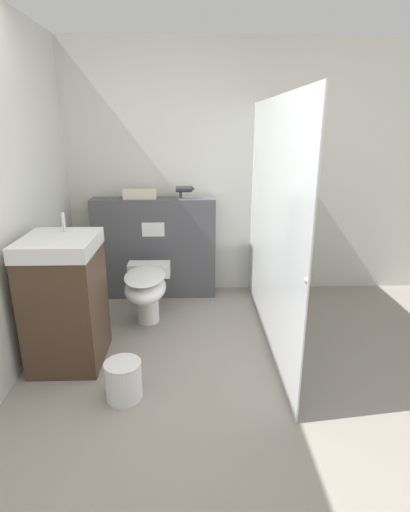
{
  "coord_description": "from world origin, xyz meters",
  "views": [
    {
      "loc": [
        -0.06,
        -1.83,
        1.71
      ],
      "look_at": [
        0.04,
        1.35,
        0.67
      ],
      "focal_mm": 28.0,
      "sensor_mm": 36.0,
      "label": 1
    }
  ],
  "objects_px": {
    "toilet": "(146,288)",
    "sink_vanity": "(66,301)",
    "hair_drier": "(185,189)",
    "waste_bin": "(124,380)"
  },
  "relations": [
    {
      "from": "toilet",
      "to": "waste_bin",
      "type": "distance_m",
      "value": 1.06
    },
    {
      "from": "hair_drier",
      "to": "waste_bin",
      "type": "xyz_separation_m",
      "value": [
        -0.38,
        -1.67,
        -0.99
      ]
    },
    {
      "from": "sink_vanity",
      "to": "waste_bin",
      "type": "xyz_separation_m",
      "value": [
        0.48,
        -0.47,
        -0.36
      ]
    },
    {
      "from": "sink_vanity",
      "to": "hair_drier",
      "type": "height_order",
      "value": "hair_drier"
    },
    {
      "from": "hair_drier",
      "to": "waste_bin",
      "type": "bearing_deg",
      "value": -102.9
    },
    {
      "from": "hair_drier",
      "to": "sink_vanity",
      "type": "bearing_deg",
      "value": -125.45
    },
    {
      "from": "sink_vanity",
      "to": "waste_bin",
      "type": "height_order",
      "value": "sink_vanity"
    },
    {
      "from": "sink_vanity",
      "to": "waste_bin",
      "type": "distance_m",
      "value": 0.76
    },
    {
      "from": "toilet",
      "to": "sink_vanity",
      "type": "height_order",
      "value": "sink_vanity"
    },
    {
      "from": "toilet",
      "to": "hair_drier",
      "type": "height_order",
      "value": "hair_drier"
    }
  ]
}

